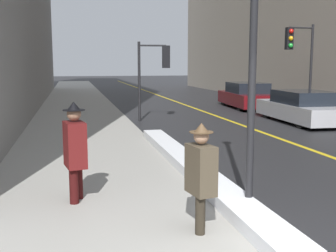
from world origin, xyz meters
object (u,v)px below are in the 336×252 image
at_px(traffic_light_near, 157,64).
at_px(parked_car_maroon, 247,96).
at_px(pedestrian_in_glasses, 75,148).
at_px(traffic_light_far, 298,51).
at_px(pedestrian_in_fedora, 201,173).
at_px(parked_car_silver, 302,108).
at_px(lamp_post, 254,0).

relative_size(traffic_light_near, parked_car_maroon, 0.67).
relative_size(pedestrian_in_glasses, parked_car_maroon, 0.35).
bearing_deg(traffic_light_far, pedestrian_in_glasses, 41.17).
xyz_separation_m(traffic_light_far, pedestrian_in_glasses, (-9.23, -9.07, -1.93)).
height_order(pedestrian_in_fedora, parked_car_silver, pedestrian_in_fedora).
xyz_separation_m(traffic_light_near, pedestrian_in_glasses, (-3.37, -9.86, -1.37)).
xyz_separation_m(lamp_post, pedestrian_in_glasses, (-2.68, 1.04, -2.32)).
relative_size(lamp_post, pedestrian_in_fedora, 3.60).
height_order(lamp_post, pedestrian_in_fedora, lamp_post).
distance_m(pedestrian_in_fedora, parked_car_maroon, 17.24).
xyz_separation_m(traffic_light_near, parked_car_maroon, (5.69, 4.01, -1.66)).
bearing_deg(parked_car_silver, traffic_light_far, -13.41).
bearing_deg(parked_car_silver, traffic_light_near, 74.42).
distance_m(traffic_light_near, pedestrian_in_fedora, 11.78).
bearing_deg(pedestrian_in_glasses, parked_car_silver, 121.50).
xyz_separation_m(pedestrian_in_fedora, parked_car_maroon, (7.39, 15.57, -0.20)).
height_order(pedestrian_in_fedora, pedestrian_in_glasses, pedestrian_in_glasses).
bearing_deg(traffic_light_far, pedestrian_in_fedora, 51.59).
xyz_separation_m(lamp_post, traffic_light_far, (6.55, 10.11, -0.39)).
height_order(traffic_light_far, parked_car_silver, traffic_light_far).
bearing_deg(traffic_light_near, pedestrian_in_glasses, -104.55).
bearing_deg(parked_car_maroon, traffic_light_near, 129.41).
distance_m(lamp_post, traffic_light_far, 12.06).
relative_size(traffic_light_near, pedestrian_in_glasses, 1.88).
bearing_deg(lamp_post, parked_car_silver, 55.42).
height_order(traffic_light_near, pedestrian_in_fedora, traffic_light_near).
bearing_deg(pedestrian_in_glasses, lamp_post, 58.27).
xyz_separation_m(lamp_post, pedestrian_in_fedora, (-1.01, -0.66, -2.42)).
distance_m(traffic_light_near, traffic_light_far, 5.94).
bearing_deg(pedestrian_in_glasses, traffic_light_near, 150.63).
relative_size(pedestrian_in_fedora, pedestrian_in_glasses, 0.90).
relative_size(traffic_light_near, parked_car_silver, 0.65).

